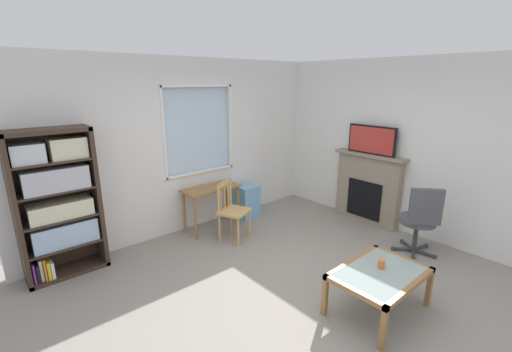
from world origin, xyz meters
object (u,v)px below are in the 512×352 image
wooden_chair (232,210)px  plastic_drawer_unit (246,201)px  office_chair (420,217)px  bookshelf (57,201)px  desk_under_window (211,194)px  tv (372,140)px  fireplace (368,188)px  coffee_table (380,277)px  sippy_cup (381,264)px

wooden_chair → plastic_drawer_unit: wooden_chair is taller
wooden_chair → office_chair: office_chair is taller
bookshelf → desk_under_window: bookshelf is taller
tv → fireplace: bearing=-0.0°
bookshelf → tv: (4.24, -1.58, 0.46)m
fireplace → office_chair: fireplace is taller
tv → office_chair: size_ratio=0.82×
plastic_drawer_unit → desk_under_window: bearing=-176.2°
wooden_chair → coffee_table: 2.33m
plastic_drawer_unit → coffee_table: 2.96m
coffee_table → sippy_cup: 0.14m
bookshelf → tv: bookshelf is taller
plastic_drawer_unit → office_chair: size_ratio=0.57×
desk_under_window → fireplace: 2.60m
bookshelf → desk_under_window: 2.14m
coffee_table → bookshelf: bearing=127.3°
wooden_chair → sippy_cup: 2.30m
fireplace → office_chair: (-0.52, -1.11, -0.04)m
desk_under_window → plastic_drawer_unit: bearing=3.8°
office_chair → plastic_drawer_unit: bearing=108.6°
desk_under_window → coffee_table: (0.14, -2.84, -0.19)m
sippy_cup → desk_under_window: bearing=94.5°
fireplace → coffee_table: (-2.01, -1.37, -0.20)m
tv → sippy_cup: 2.51m
wooden_chair → fireplace: fireplace is taller
tv → office_chair: 1.49m
office_chair → coffee_table: office_chair is taller
desk_under_window → fireplace: (2.15, -1.47, 0.01)m
bookshelf → sippy_cup: bearing=-51.4°
plastic_drawer_unit → fireplace: bearing=-47.3°
fireplace → coffee_table: 2.44m
desk_under_window → plastic_drawer_unit: size_ratio=1.60×
wooden_chair → tv: size_ratio=1.10×
office_chair → coffee_table: bearing=-169.9°
bookshelf → tv: bearing=-20.4°
sippy_cup → tv: bearing=35.0°
wooden_chair → tv: (2.11, -0.95, 0.95)m
coffee_table → fireplace: bearing=34.4°
wooden_chair → sippy_cup: wooden_chair is taller
plastic_drawer_unit → sippy_cup: (-0.53, -2.86, 0.22)m
desk_under_window → wooden_chair: (0.02, -0.52, -0.12)m
desk_under_window → sippy_cup: 2.82m
desk_under_window → tv: tv is taller
plastic_drawer_unit → sippy_cup: size_ratio=6.31×
office_chair → coffee_table: 1.52m
fireplace → tv: bearing=180.0°
desk_under_window → plastic_drawer_unit: (0.75, 0.05, -0.30)m
wooden_chair → fireplace: 2.34m
wooden_chair → sippy_cup: (0.20, -2.29, 0.04)m
coffee_table → wooden_chair: bearing=93.0°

